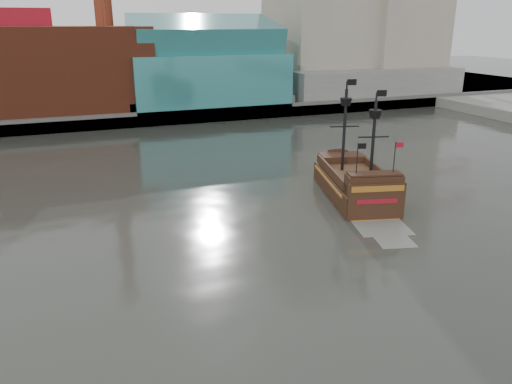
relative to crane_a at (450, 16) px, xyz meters
name	(u,v)px	position (x,y,z in m)	size (l,w,h in m)	color
ground	(344,286)	(-78.63, -82.00, -19.11)	(400.00, 400.00, 0.00)	#2D2F29
promenade_far	(140,98)	(-78.63, 10.00, -18.11)	(220.00, 60.00, 2.00)	slate
seawall	(165,118)	(-78.63, -19.50, -17.81)	(220.00, 1.00, 2.60)	#4C4C49
crane_a	(450,16)	(0.00, 0.00, 0.00)	(22.50, 4.00, 32.25)	slate
crane_b	(450,30)	(9.60, 10.00, -3.54)	(19.10, 4.00, 26.25)	slate
pirate_ship	(355,186)	(-67.81, -65.79, -17.94)	(9.35, 18.13, 13.01)	black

